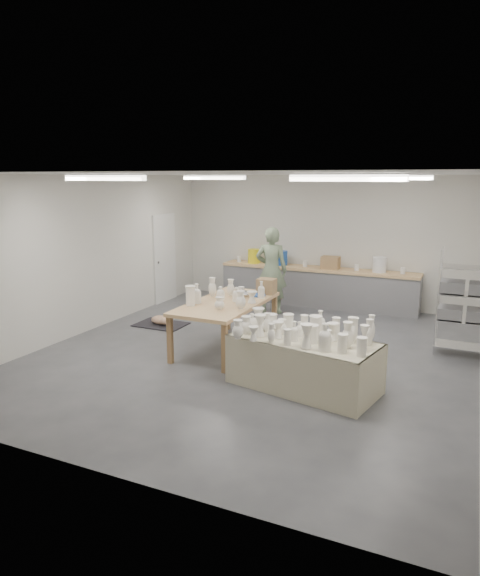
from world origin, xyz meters
The scene contains 9 objects.
room centered at (-0.11, 0.08, 2.06)m, with size 8.00×8.02×3.00m.
back_counter centered at (-0.01, 3.68, 0.49)m, with size 4.60×0.60×1.24m.
wire_shelf centered at (3.20, 1.40, 0.92)m, with size 0.88×0.48×1.80m.
drying_table centered at (1.19, -1.07, 0.42)m, with size 2.21×1.37×1.10m.
work_table centered at (-0.53, 0.12, 0.84)m, with size 1.13×2.24×1.19m.
rug centered at (-2.42, 0.78, 0.01)m, with size 1.00×0.70×0.02m, color black.
cat centered at (-2.40, 0.77, 0.11)m, with size 0.50×0.43×0.18m.
potter centered at (-0.74, 2.64, 0.95)m, with size 0.69×0.46×1.91m, color gray.
red_stool centered at (-0.74, 2.91, 0.27)m, with size 0.34×0.34×0.30m.
Camera 1 is at (3.24, -7.69, 2.95)m, focal length 32.00 mm.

